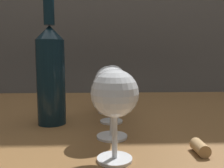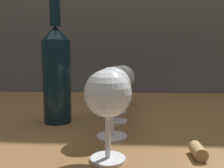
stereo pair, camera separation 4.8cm
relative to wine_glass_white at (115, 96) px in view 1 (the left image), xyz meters
name	(u,v)px [view 1 (the left image)]	position (x,y,z in m)	size (l,w,h in m)	color
dining_table	(99,146)	(-0.03, 0.30, -0.20)	(1.17, 0.83, 0.71)	brown
wine_glass_white	(115,96)	(0.00, 0.00, 0.00)	(0.08, 0.08, 0.15)	white
wine_glass_rose	(112,88)	(0.00, 0.11, 0.00)	(0.08, 0.08, 0.15)	white
wine_glass_pinot	(111,83)	(0.00, 0.23, -0.01)	(0.08, 0.08, 0.14)	white
wine_glass_port	(109,81)	(0.00, 0.33, -0.01)	(0.08, 0.08, 0.14)	white
wine_glass_chardonnay	(113,78)	(0.02, 0.45, -0.01)	(0.09, 0.09, 0.14)	white
wine_bottle	(51,72)	(-0.15, 0.22, 0.02)	(0.07, 0.07, 0.32)	#0F232D
cork	(200,148)	(0.15, 0.02, -0.10)	(0.02, 0.02, 0.04)	tan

